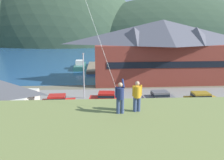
% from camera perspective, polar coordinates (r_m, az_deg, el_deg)
% --- Properties ---
extents(ground_plane, '(600.00, 600.00, 0.00)m').
position_cam_1_polar(ground_plane, '(22.67, -0.62, -13.36)').
color(ground_plane, '#66604C').
extents(parking_lot_pad, '(40.00, 20.00, 0.10)m').
position_cam_1_polar(parking_lot_pad, '(27.18, -1.05, -8.43)').
color(parking_lot_pad, gray).
rests_on(parking_lot_pad, ground).
extents(bay_water, '(360.00, 84.00, 0.03)m').
position_cam_1_polar(bay_water, '(80.80, -2.36, 6.57)').
color(bay_water, navy).
rests_on(bay_water, ground).
extents(far_hill_west_ridge, '(132.95, 53.19, 58.83)m').
position_cam_1_polar(far_hill_west_ridge, '(142.89, -22.20, 8.78)').
color(far_hill_west_ridge, '#334733').
rests_on(far_hill_west_ridge, ground).
extents(far_hill_east_peak, '(91.41, 64.56, 76.23)m').
position_cam_1_polar(far_hill_east_peak, '(136.41, -11.86, 9.31)').
color(far_hill_east_peak, '#334733').
rests_on(far_hill_east_peak, ground).
extents(far_hill_center_saddle, '(121.47, 56.73, 53.01)m').
position_cam_1_polar(far_hill_center_saddle, '(136.17, 16.06, 9.06)').
color(far_hill_center_saddle, '#334733').
rests_on(far_hill_center_saddle, ground).
extents(harbor_lodge, '(26.90, 11.17, 11.46)m').
position_cam_1_polar(harbor_lodge, '(42.88, 12.83, 7.85)').
color(harbor_lodge, brown).
rests_on(harbor_lodge, ground).
extents(storage_shed_near_lot, '(8.16, 5.88, 4.65)m').
position_cam_1_polar(storage_shed_near_lot, '(27.65, -26.90, -4.39)').
color(storage_shed_near_lot, beige).
rests_on(storage_shed_near_lot, ground).
extents(wharf_dock, '(3.20, 13.16, 0.70)m').
position_cam_1_polar(wharf_dock, '(54.55, -4.60, 3.30)').
color(wharf_dock, '#70604C').
rests_on(wharf_dock, ground).
extents(moored_boat_wharfside, '(2.61, 7.86, 2.16)m').
position_cam_1_polar(moored_boat_wharfside, '(55.09, -8.35, 3.70)').
color(moored_boat_wharfside, '#23564C').
rests_on(moored_boat_wharfside, ground).
extents(parked_car_mid_row_near, '(4.22, 2.09, 1.82)m').
position_cam_1_polar(parked_car_mid_row_near, '(24.02, 8.68, -9.09)').
color(parked_car_mid_row_near, silver).
rests_on(parked_car_mid_row_near, parking_lot_pad).
extents(parked_car_front_row_silver, '(4.22, 2.10, 1.82)m').
position_cam_1_polar(parked_car_front_row_silver, '(31.16, 22.13, -4.54)').
color(parked_car_front_row_silver, '#B28923').
rests_on(parked_car_front_row_silver, parking_lot_pad).
extents(parked_car_lone_by_shed, '(4.32, 2.30, 1.82)m').
position_cam_1_polar(parked_car_lone_by_shed, '(30.04, 12.12, -4.47)').
color(parked_car_lone_by_shed, slate).
rests_on(parked_car_lone_by_shed, parking_lot_pad).
extents(parked_car_front_row_red, '(4.30, 2.24, 1.82)m').
position_cam_1_polar(parked_car_front_row_red, '(28.67, -13.87, -5.47)').
color(parked_car_front_row_red, red).
rests_on(parked_car_front_row_red, parking_lot_pad).
extents(parked_car_mid_row_center, '(4.34, 2.34, 1.82)m').
position_cam_1_polar(parked_car_mid_row_center, '(22.19, -2.04, -10.93)').
color(parked_car_mid_row_center, '#B28923').
rests_on(parked_car_mid_row_center, parking_lot_pad).
extents(parked_car_mid_row_far, '(4.34, 2.35, 1.82)m').
position_cam_1_polar(parked_car_mid_row_far, '(28.99, -1.62, -4.83)').
color(parked_car_mid_row_far, red).
rests_on(parked_car_mid_row_far, parking_lot_pad).
extents(parking_light_pole, '(0.24, 0.78, 6.54)m').
position_cam_1_polar(parking_light_pole, '(31.46, -7.37, 1.92)').
color(parking_light_pole, '#ADADB2').
rests_on(parking_light_pole, parking_lot_pad).
extents(person_kite_flyer, '(0.51, 0.67, 1.86)m').
position_cam_1_polar(person_kite_flyer, '(11.86, 2.13, -4.35)').
color(person_kite_flyer, '#384770').
rests_on(person_kite_flyer, grassy_hill_foreground).
extents(person_companion, '(0.54, 0.40, 1.74)m').
position_cam_1_polar(person_companion, '(12.19, 6.52, -3.99)').
color(person_companion, '#384770').
rests_on(person_companion, grassy_hill_foreground).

